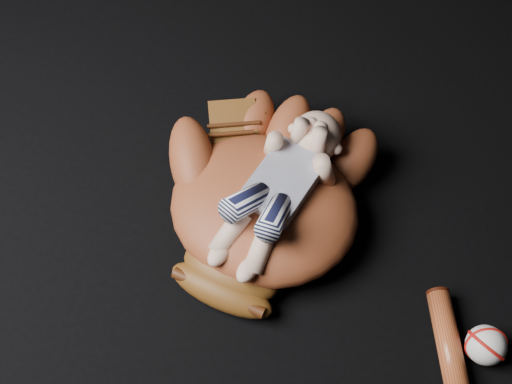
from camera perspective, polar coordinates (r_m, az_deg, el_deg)
baseball_glove at (r=1.23m, az=0.72°, el=-0.87°), size 0.51×0.56×0.16m
newborn_baby at (r=1.18m, az=1.74°, el=0.12°), size 0.24×0.40×0.15m
baseball at (r=1.22m, az=19.77°, el=-12.70°), size 0.08×0.08×0.07m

